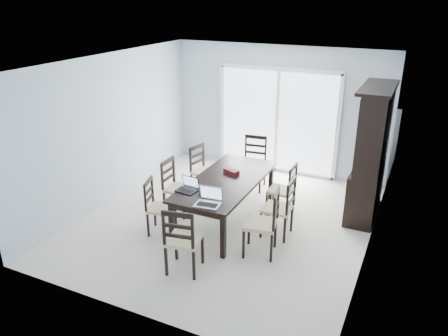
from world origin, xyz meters
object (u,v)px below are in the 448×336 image
at_px(dining_table, 226,184).
at_px(laptop_dark, 186,188).
at_px(chair_end_far, 254,156).
at_px(china_hutch, 371,155).
at_px(laptop_silver, 208,202).
at_px(hot_tub, 277,130).
at_px(chair_left_mid, 174,181).
at_px(chair_right_far, 286,184).
at_px(chair_left_far, 201,165).
at_px(game_box, 231,171).
at_px(cell_phone, 206,207).
at_px(chair_right_mid, 284,202).
at_px(chair_end_near, 181,234).
at_px(chair_left_near, 156,201).
at_px(chair_right_near, 268,216).

xyz_separation_m(dining_table, laptop_dark, (-0.36, -0.66, 0.13)).
distance_m(chair_end_far, laptop_dark, 2.20).
xyz_separation_m(china_hutch, laptop_silver, (-1.87, -2.19, -0.26)).
relative_size(dining_table, laptop_dark, 6.81).
height_order(china_hutch, hot_tub, china_hutch).
relative_size(chair_left_mid, chair_right_far, 1.03).
height_order(chair_left_far, game_box, chair_left_far).
height_order(cell_phone, game_box, game_box).
height_order(chair_end_far, hot_tub, chair_end_far).
xyz_separation_m(chair_left_far, laptop_dark, (0.53, -1.48, 0.24)).
relative_size(chair_right_mid, laptop_dark, 3.45).
bearing_deg(chair_right_far, chair_right_mid, -165.81).
xyz_separation_m(chair_left_mid, cell_phone, (1.10, -0.93, 0.18)).
xyz_separation_m(cell_phone, game_box, (-0.19, 1.28, 0.03)).
relative_size(chair_right_far, laptop_silver, 2.80).
relative_size(china_hutch, laptop_silver, 5.81).
distance_m(chair_end_near, laptop_dark, 1.04).
distance_m(chair_left_far, laptop_silver, 2.06).
height_order(chair_end_near, cell_phone, chair_end_near).
xyz_separation_m(chair_right_mid, game_box, (-1.02, 0.34, 0.19)).
xyz_separation_m(chair_left_far, chair_right_mid, (1.88, -0.88, 0.03)).
relative_size(chair_left_far, hot_tub, 0.44).
relative_size(chair_end_near, chair_end_far, 0.98).
distance_m(china_hutch, chair_end_far, 2.20).
bearing_deg(chair_left_near, laptop_dark, 88.29).
xyz_separation_m(chair_left_far, chair_end_near, (0.98, -2.39, 0.04)).
bearing_deg(laptop_dark, chair_end_near, -58.58).
relative_size(chair_left_near, chair_end_near, 0.90).
bearing_deg(laptop_dark, dining_table, 66.58).
height_order(china_hutch, game_box, china_hutch).
distance_m(china_hutch, game_box, 2.29).
height_order(china_hutch, laptop_silver, china_hutch).
height_order(dining_table, chair_right_near, chair_right_near).
bearing_deg(dining_table, laptop_dark, -118.84).
relative_size(chair_left_mid, game_box, 4.17).
relative_size(chair_left_far, chair_end_far, 0.92).
bearing_deg(dining_table, game_box, 96.63).
relative_size(chair_right_near, chair_right_far, 1.10).
distance_m(chair_right_mid, hot_tub, 3.92).
height_order(dining_table, game_box, game_box).
height_order(chair_end_far, cell_phone, chair_end_far).
bearing_deg(chair_right_mid, laptop_silver, 135.39).
distance_m(chair_right_mid, cell_phone, 1.27).
relative_size(laptop_silver, game_box, 1.44).
bearing_deg(chair_right_near, game_box, 35.69).
xyz_separation_m(china_hutch, chair_right_mid, (-1.03, -1.31, -0.48)).
relative_size(dining_table, laptop_silver, 5.81).
relative_size(dining_table, chair_end_far, 1.90).
xyz_separation_m(dining_table, hot_tub, (-0.36, 3.62, -0.14)).
distance_m(dining_table, chair_end_far, 1.53).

